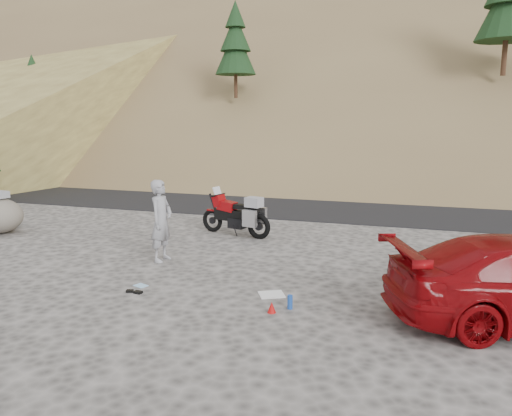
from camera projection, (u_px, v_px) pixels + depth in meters
The scene contains 11 objects.
ground at pixel (184, 265), 10.96m from camera, with size 140.00×140.00×0.00m, color #45423F.
road at pixel (288, 202), 19.37m from camera, with size 120.00×7.00×0.05m, color black.
hillside at pixel (374, 34), 47.23m from camera, with size 120.00×73.00×46.72m.
motorcycle at pixel (238, 215), 13.68m from camera, with size 2.20×0.95×1.33m.
man at pixel (163, 260), 11.35m from camera, with size 0.67×0.44×1.85m, color #949499.
gear_white_cloth at pixel (272, 294), 9.12m from camera, with size 0.45×0.40×0.01m, color white.
gear_bottle at pixel (290, 302), 8.43m from camera, with size 0.09×0.09×0.24m, color #1A45A1.
gear_funnel at pixel (272, 307), 8.27m from camera, with size 0.14×0.14×0.19m, color #B90D0C.
gear_glove_a at pixel (138, 292), 9.20m from camera, with size 0.15×0.11×0.04m, color black.
gear_glove_b at pixel (130, 291), 9.27m from camera, with size 0.13×0.09×0.04m, color black.
gear_blue_cloth at pixel (141, 286), 9.62m from camera, with size 0.26×0.19×0.01m, color #98C6EB.
Camera 1 is at (4.82, -9.54, 3.17)m, focal length 35.00 mm.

